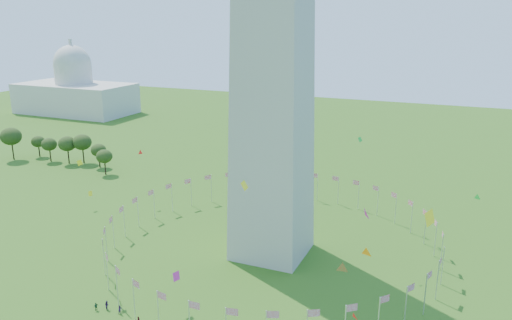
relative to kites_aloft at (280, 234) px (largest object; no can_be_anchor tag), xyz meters
The scene contains 4 objects.
flag_ring 29.36m from the kites_aloft, 114.61° to the left, with size 80.24×80.24×9.00m.
capitol_building 245.60m from the kites_aloft, 141.10° to the left, with size 70.00×35.00×46.00m, color beige, non-canonical shape.
kites_aloft is the anchor object (origin of this frame).
tree_line_west 136.61m from the kites_aloft, 151.61° to the left, with size 55.60×15.49×13.13m.
Camera 1 is at (41.09, -56.16, 56.57)m, focal length 35.00 mm.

